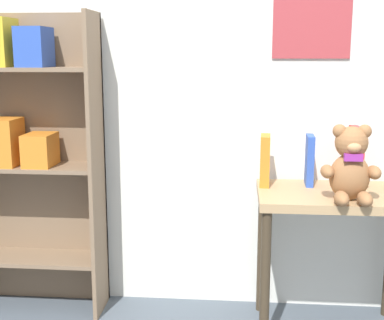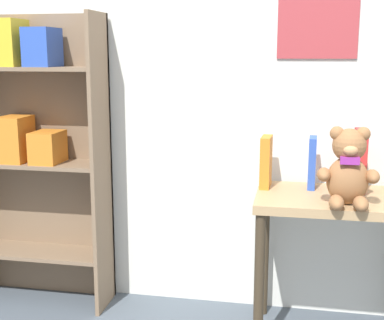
% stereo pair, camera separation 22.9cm
% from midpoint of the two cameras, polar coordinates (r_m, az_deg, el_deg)
% --- Properties ---
extents(wall_back, '(4.80, 0.07, 2.50)m').
position_cam_midpoint_polar(wall_back, '(2.46, 4.18, 12.56)').
color(wall_back, silver).
rests_on(wall_back, ground_plane).
extents(bookshelf_side, '(0.69, 0.24, 1.37)m').
position_cam_midpoint_polar(bookshelf_side, '(2.60, -19.74, 1.55)').
color(bookshelf_side, '#7F664C').
rests_on(bookshelf_side, ground_plane).
extents(display_table, '(0.64, 0.42, 0.63)m').
position_cam_midpoint_polar(display_table, '(2.29, 12.20, -5.97)').
color(display_table, tan).
rests_on(display_table, ground_plane).
extents(teddy_bear, '(0.23, 0.21, 0.30)m').
position_cam_midpoint_polar(teddy_bear, '(2.12, 13.64, -0.70)').
color(teddy_bear, '#99663D').
rests_on(teddy_bear, display_table).
extents(book_standing_orange, '(0.05, 0.13, 0.22)m').
position_cam_midpoint_polar(book_standing_orange, '(2.31, 5.00, -0.06)').
color(book_standing_orange, orange).
rests_on(book_standing_orange, display_table).
extents(book_standing_blue, '(0.04, 0.12, 0.22)m').
position_cam_midpoint_polar(book_standing_blue, '(2.34, 9.73, -0.05)').
color(book_standing_blue, '#2D51B7').
rests_on(book_standing_blue, display_table).
extents(book_standing_red, '(0.04, 0.15, 0.26)m').
position_cam_midpoint_polar(book_standing_red, '(2.36, 14.43, 0.30)').
color(book_standing_red, red).
rests_on(book_standing_red, display_table).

